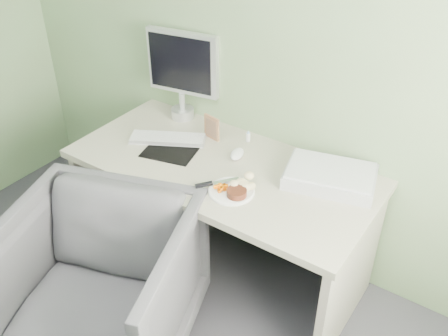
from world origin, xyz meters
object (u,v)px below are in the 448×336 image
Objects in this scene: desk at (221,193)px; desk_chair at (99,288)px; scanner at (330,177)px; plate at (232,191)px; monitor at (183,70)px.

desk_chair is at bearing -103.54° from desk.
desk_chair is (-0.70, -0.92, -0.38)m from scanner.
scanner is 1.22m from desk_chair.
scanner reaches higher than desk.
desk_chair reaches higher than desk.
scanner reaches higher than plate.
monitor is at bearing 147.05° from desk.
plate is 0.86m from monitor.
desk is 3.73× the size of scanner.
desk_chair is (-0.35, -0.59, -0.35)m from plate.
desk is 0.75m from monitor.
scanner is at bearing 18.37° from desk.
desk is 0.59m from scanner.
desk_chair reaches higher than plate.
plate is at bearing -43.49° from desk.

